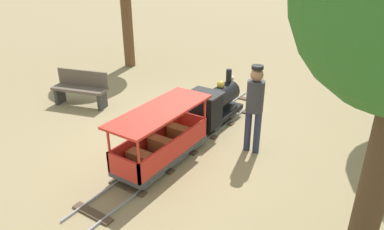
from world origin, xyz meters
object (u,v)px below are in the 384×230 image
at_px(locomotive, 215,103).
at_px(park_bench, 81,88).
at_px(conductor_person, 255,103).
at_px(passenger_car, 162,141).

xyz_separation_m(locomotive, park_bench, (-3.14, -0.80, -0.07)).
distance_m(locomotive, park_bench, 3.24).
relative_size(locomotive, park_bench, 1.06).
height_order(conductor_person, park_bench, conductor_person).
bearing_deg(conductor_person, park_bench, -176.69).
bearing_deg(park_bench, locomotive, 14.36).
bearing_deg(conductor_person, locomotive, 153.29).
bearing_deg(park_bench, passenger_car, -17.12).
bearing_deg(locomotive, park_bench, -165.64).
xyz_separation_m(conductor_person, park_bench, (-4.24, -0.25, -0.54)).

